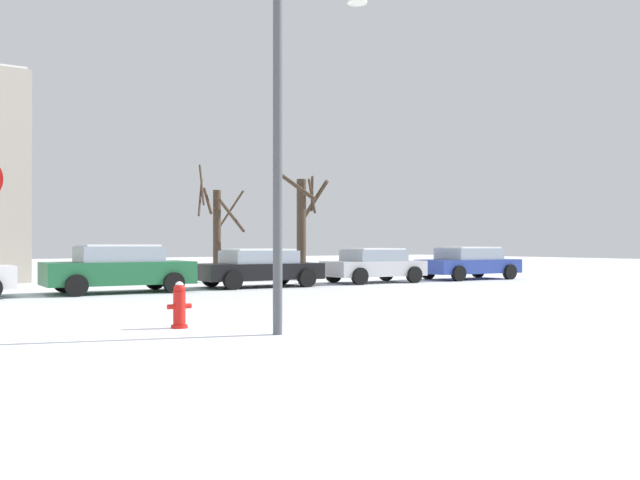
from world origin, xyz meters
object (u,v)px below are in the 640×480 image
(fire_hydrant, at_px, (179,305))
(parked_car_blue, at_px, (469,263))
(parked_car_silver, at_px, (374,265))
(parked_car_green, at_px, (119,268))
(parked_car_black, at_px, (259,267))
(street_lamp, at_px, (294,108))

(fire_hydrant, distance_m, parked_car_blue, 18.99)
(parked_car_silver, bearing_deg, parked_car_green, -179.43)
(parked_car_green, bearing_deg, fire_hydrant, -100.06)
(parked_car_green, distance_m, parked_car_black, 4.96)
(street_lamp, xyz_separation_m, parked_car_silver, (10.20, 11.20, -3.12))
(fire_hydrant, xyz_separation_m, parked_car_black, (6.62, 9.59, 0.27))
(parked_car_black, xyz_separation_m, parked_car_silver, (4.95, -0.09, -0.00))
(parked_car_black, bearing_deg, fire_hydrant, -124.63)
(parked_car_green, xyz_separation_m, parked_car_black, (4.95, 0.19, -0.07))
(parked_car_blue, bearing_deg, parked_car_black, 178.65)
(street_lamp, height_order, parked_car_green, street_lamp)
(street_lamp, xyz_separation_m, parked_car_blue, (15.15, 11.06, -3.10))
(parked_car_blue, bearing_deg, parked_car_green, 179.84)
(street_lamp, xyz_separation_m, parked_car_green, (0.29, 11.10, -3.05))
(fire_hydrant, distance_m, parked_car_black, 11.65)
(parked_car_black, height_order, parked_car_blue, parked_car_blue)
(parked_car_green, bearing_deg, parked_car_blue, -0.16)
(parked_car_black, bearing_deg, parked_car_silver, -1.07)
(street_lamp, bearing_deg, parked_car_silver, 47.69)
(street_lamp, bearing_deg, parked_car_blue, 36.13)
(parked_car_silver, bearing_deg, fire_hydrant, -140.64)
(parked_car_silver, bearing_deg, parked_car_blue, -1.63)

